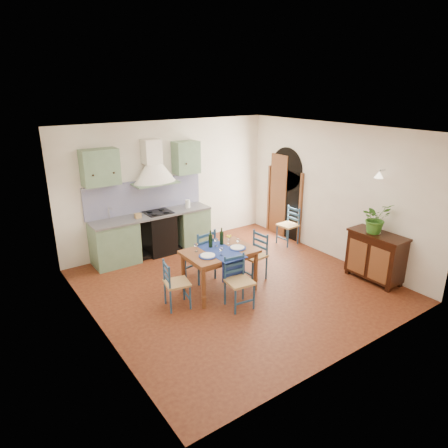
% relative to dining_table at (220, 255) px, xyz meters
% --- Properties ---
extents(floor, '(5.00, 5.00, 0.00)m').
position_rel_dining_table_xyz_m(floor, '(0.35, -0.00, -0.69)').
color(floor, '#41170E').
rests_on(floor, ground).
extents(back_wall, '(5.00, 0.96, 2.80)m').
position_rel_dining_table_xyz_m(back_wall, '(-0.12, 2.29, 0.36)').
color(back_wall, white).
rests_on(back_wall, ground).
extents(right_wall, '(0.26, 5.00, 2.80)m').
position_rel_dining_table_xyz_m(right_wall, '(2.85, 0.28, 0.64)').
color(right_wall, white).
rests_on(right_wall, ground).
extents(left_wall, '(0.04, 5.00, 2.80)m').
position_rel_dining_table_xyz_m(left_wall, '(-2.15, -0.00, 0.71)').
color(left_wall, white).
rests_on(left_wall, ground).
extents(ceiling, '(5.00, 5.00, 0.01)m').
position_rel_dining_table_xyz_m(ceiling, '(0.35, -0.00, 2.11)').
color(ceiling, white).
rests_on(ceiling, back_wall).
extents(dining_table, '(1.24, 0.93, 1.10)m').
position_rel_dining_table_xyz_m(dining_table, '(0.00, 0.00, 0.00)').
color(dining_table, brown).
rests_on(dining_table, ground).
extents(chair_near, '(0.45, 0.45, 0.88)m').
position_rel_dining_table_xyz_m(chair_near, '(-0.04, -0.60, -0.24)').
color(chair_near, navy).
rests_on(chair_near, ground).
extents(chair_far, '(0.52, 0.52, 1.00)m').
position_rel_dining_table_xyz_m(chair_far, '(-0.02, 0.59, -0.18)').
color(chair_far, navy).
rests_on(chair_far, ground).
extents(chair_left, '(0.45, 0.45, 0.83)m').
position_rel_dining_table_xyz_m(chair_left, '(-0.91, -0.03, -0.27)').
color(chair_left, navy).
rests_on(chair_left, ground).
extents(chair_right, '(0.45, 0.45, 0.90)m').
position_rel_dining_table_xyz_m(chair_right, '(0.82, 0.05, -0.23)').
color(chair_right, navy).
rests_on(chair_right, ground).
extents(chair_spare, '(0.43, 0.43, 0.86)m').
position_rel_dining_table_xyz_m(chair_spare, '(2.58, 0.96, -0.25)').
color(chair_spare, navy).
rests_on(chair_spare, ground).
extents(sideboard, '(0.50, 1.05, 0.94)m').
position_rel_dining_table_xyz_m(sideboard, '(2.61, -1.31, -0.18)').
color(sideboard, black).
rests_on(sideboard, ground).
extents(potted_plant, '(0.59, 0.54, 0.56)m').
position_rel_dining_table_xyz_m(potted_plant, '(2.59, -1.23, 0.52)').
color(potted_plant, '#31671E').
rests_on(potted_plant, sideboard).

